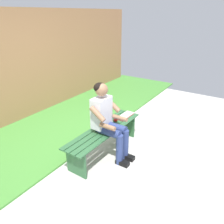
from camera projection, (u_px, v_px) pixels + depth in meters
name	position (u px, v px, depth m)	size (l,w,h in m)	color
ground_plane	(124.00, 224.00, 2.54)	(10.00, 7.00, 0.04)	beige
grass_strip	(51.00, 130.00, 4.49)	(9.00, 2.00, 0.03)	#478C38
bench_near	(105.00, 135.00, 3.68)	(1.67, 0.43, 0.45)	#2D6038
person_seated	(108.00, 119.00, 3.45)	(0.50, 0.69, 1.26)	silver
apple	(116.00, 120.00, 3.86)	(0.08, 0.08, 0.08)	red
book_open	(125.00, 116.00, 4.07)	(0.41, 0.16, 0.02)	white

